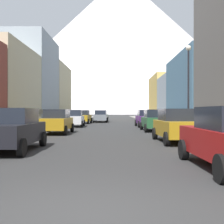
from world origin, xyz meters
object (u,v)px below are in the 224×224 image
(car_right_1, at_px, (177,125))
(car_driving_0, at_px, (101,116))
(streetlamp_right, at_px, (188,76))
(car_right_2, at_px, (155,120))
(potted_plant_0, at_px, (20,125))
(car_left_3, at_px, (83,117))
(car_left_1, at_px, (57,121))
(car_right_3, at_px, (146,118))
(potted_plant_1, at_px, (222,128))
(car_left_2, at_px, (74,118))
(car_driving_1, at_px, (102,116))
(car_left_0, at_px, (12,129))

(car_right_1, relative_size, car_driving_0, 1.01)
(streetlamp_right, bearing_deg, car_right_2, 107.67)
(potted_plant_0, bearing_deg, car_left_3, 78.68)
(car_left_1, distance_m, potted_plant_0, 3.58)
(car_right_1, relative_size, potted_plant_0, 5.25)
(car_right_3, xyz_separation_m, potted_plant_1, (3.20, -12.97, -0.26))
(potted_plant_0, bearing_deg, streetlamp_right, -16.55)
(car_left_1, xyz_separation_m, car_right_1, (7.60, -5.89, 0.00))
(car_left_2, xyz_separation_m, car_driving_1, (2.20, 15.45, 0.00))
(car_right_2, bearing_deg, car_right_3, 90.02)
(car_right_2, height_order, car_driving_1, same)
(car_right_2, distance_m, car_driving_1, 22.50)
(car_right_1, distance_m, streetlamp_right, 5.13)
(car_right_3, height_order, car_driving_1, same)
(car_left_1, distance_m, car_right_3, 12.07)
(car_driving_0, bearing_deg, car_left_2, -100.14)
(potted_plant_0, bearing_deg, car_driving_1, 76.81)
(car_left_3, bearing_deg, car_right_3, -47.05)
(car_left_0, xyz_separation_m, car_right_2, (7.60, 12.04, 0.00))
(streetlamp_right, bearing_deg, car_driving_0, 106.44)
(car_left_0, height_order, streetlamp_right, streetlamp_right)
(car_left_3, bearing_deg, potted_plant_1, -62.93)
(car_left_3, xyz_separation_m, car_right_2, (7.60, -14.78, 0.00))
(car_left_2, xyz_separation_m, car_right_3, (7.60, 0.22, 0.00))
(car_left_0, bearing_deg, potted_plant_1, 27.75)
(car_right_3, bearing_deg, car_left_2, -178.37)
(car_driving_0, bearing_deg, car_right_3, -65.90)
(car_right_1, bearing_deg, car_driving_0, 101.17)
(car_left_1, xyz_separation_m, car_left_3, (-0.00, 17.55, 0.00))
(car_right_1, relative_size, car_right_2, 1.01)
(car_driving_0, bearing_deg, car_left_0, -94.10)
(car_left_3, bearing_deg, car_right_2, -62.78)
(car_left_2, bearing_deg, potted_plant_0, -112.87)
(car_left_0, xyz_separation_m, potted_plant_0, (-3.20, 10.84, -0.31))
(car_left_2, bearing_deg, streetlamp_right, -50.92)
(car_left_1, xyz_separation_m, streetlamp_right, (9.15, -2.10, 3.09))
(car_left_0, distance_m, potted_plant_1, 12.21)
(car_left_3, distance_m, car_driving_1, 7.40)
(car_left_2, xyz_separation_m, car_driving_0, (2.20, 12.29, 0.00))
(streetlamp_right, bearing_deg, potted_plant_0, 163.45)
(car_left_0, bearing_deg, car_left_3, 90.00)
(car_left_2, xyz_separation_m, car_right_2, (7.60, -6.40, 0.00))
(streetlamp_right, bearing_deg, car_left_3, 114.98)
(car_left_2, xyz_separation_m, streetlamp_right, (9.15, -11.26, 3.09))
(potted_plant_0, xyz_separation_m, streetlamp_right, (12.35, -3.67, 3.39))
(potted_plant_0, bearing_deg, car_right_2, 6.30)
(car_right_1, xyz_separation_m, car_driving_1, (-5.40, 30.50, 0.00))
(car_driving_0, xyz_separation_m, streetlamp_right, (6.95, -23.55, 3.09))
(car_left_0, height_order, car_driving_1, same)
(car_left_0, bearing_deg, car_right_1, 23.97)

